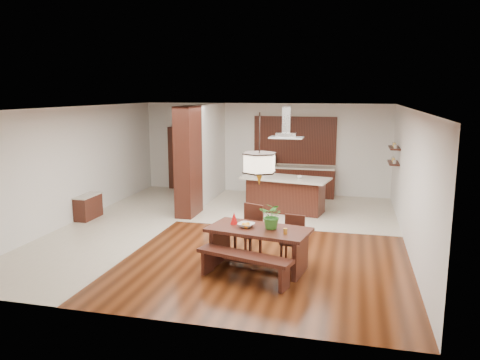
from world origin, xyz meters
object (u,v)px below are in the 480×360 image
(dining_table, at_px, (259,239))
(dining_bench, at_px, (244,268))
(pendant_lantern, at_px, (259,149))
(fruit_bowl, at_px, (246,225))
(dining_chair_left, at_px, (248,231))
(kitchen_island, at_px, (285,194))
(dining_chair_right, at_px, (292,240))
(range_hood, at_px, (287,122))
(hallway_console, at_px, (88,207))
(microwave, at_px, (267,160))
(island_cup, at_px, (300,177))
(foliage_plant, at_px, (272,216))

(dining_table, xyz_separation_m, dining_bench, (-0.12, -0.66, -0.32))
(pendant_lantern, relative_size, fruit_bowl, 4.33)
(dining_chair_left, height_order, kitchen_island, dining_chair_left)
(dining_chair_right, relative_size, range_hood, 1.00)
(dining_bench, relative_size, dining_chair_left, 1.71)
(hallway_console, relative_size, pendant_lantern, 0.67)
(hallway_console, xyz_separation_m, pendant_lantern, (4.99, -2.35, 1.93))
(dining_bench, height_order, microwave, microwave)
(island_cup, bearing_deg, dining_bench, -94.58)
(pendant_lantern, relative_size, microwave, 2.36)
(dining_chair_left, height_order, range_hood, range_hood)
(fruit_bowl, height_order, range_hood, range_hood)
(pendant_lantern, height_order, fruit_bowl, pendant_lantern)
(pendant_lantern, bearing_deg, range_hood, 91.69)
(island_cup, distance_m, microwave, 2.56)
(pendant_lantern, height_order, range_hood, same)
(dining_chair_left, bearing_deg, foliage_plant, -24.18)
(kitchen_island, bearing_deg, dining_table, -77.90)
(dining_table, bearing_deg, pendant_lantern, 0.00)
(foliage_plant, bearing_deg, pendant_lantern, -174.22)
(dining_bench, xyz_separation_m, fruit_bowl, (-0.12, 0.68, 0.57))
(island_cup, bearing_deg, fruit_bowl, -97.04)
(hallway_console, distance_m, dining_bench, 5.73)
(dining_bench, distance_m, kitchen_island, 4.97)
(dining_bench, height_order, kitchen_island, kitchen_island)
(dining_bench, bearing_deg, microwave, 97.29)
(dining_bench, height_order, fruit_bowl, fruit_bowl)
(dining_chair_right, relative_size, island_cup, 8.01)
(pendant_lantern, bearing_deg, foliage_plant, 5.78)
(dining_chair_left, relative_size, kitchen_island, 0.41)
(dining_table, xyz_separation_m, dining_chair_left, (-0.35, 0.64, -0.06))
(dining_table, bearing_deg, foliage_plant, 5.78)
(dining_chair_right, relative_size, foliage_plant, 1.83)
(kitchen_island, relative_size, island_cup, 22.13)
(foliage_plant, bearing_deg, dining_table, -174.22)
(pendant_lantern, height_order, island_cup, pendant_lantern)
(dining_chair_left, relative_size, dining_chair_right, 1.13)
(foliage_plant, relative_size, kitchen_island, 0.20)
(hallway_console, height_order, dining_chair_left, dining_chair_left)
(range_hood, bearing_deg, hallway_console, -158.07)
(dining_table, height_order, island_cup, island_cup)
(fruit_bowl, height_order, microwave, microwave)
(dining_chair_right, bearing_deg, fruit_bowl, -142.53)
(dining_chair_right, distance_m, island_cup, 3.75)
(fruit_bowl, height_order, kitchen_island, kitchen_island)
(dining_table, distance_m, dining_chair_left, 0.74)
(dining_table, bearing_deg, fruit_bowl, 174.79)
(dining_chair_right, distance_m, range_hood, 4.38)
(hallway_console, bearing_deg, microwave, 45.45)
(fruit_bowl, distance_m, range_hood, 4.59)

